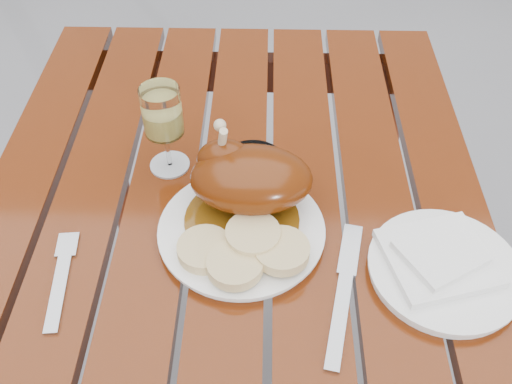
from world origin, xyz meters
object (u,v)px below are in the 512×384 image
(side_plate, at_px, (444,270))
(dinner_plate, at_px, (242,231))
(wine_glass, at_px, (165,130))
(table, at_px, (236,362))
(ashtray, at_px, (253,167))

(side_plate, bearing_deg, dinner_plate, 167.39)
(side_plate, bearing_deg, wine_glass, 152.98)
(table, bearing_deg, dinner_plate, 39.36)
(table, height_order, ashtray, ashtray)
(side_plate, bearing_deg, ashtray, 144.28)
(dinner_plate, relative_size, wine_glass, 1.59)
(side_plate, distance_m, ashtray, 0.34)
(dinner_plate, xyz_separation_m, side_plate, (0.29, -0.06, 0.00))
(dinner_plate, height_order, ashtray, ashtray)
(side_plate, bearing_deg, table, 170.71)
(wine_glass, relative_size, side_plate, 0.73)
(dinner_plate, bearing_deg, wine_glass, 130.77)
(wine_glass, xyz_separation_m, side_plate, (0.41, -0.21, -0.07))
(dinner_plate, xyz_separation_m, ashtray, (0.01, 0.13, 0.01))
(dinner_plate, relative_size, side_plate, 1.16)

